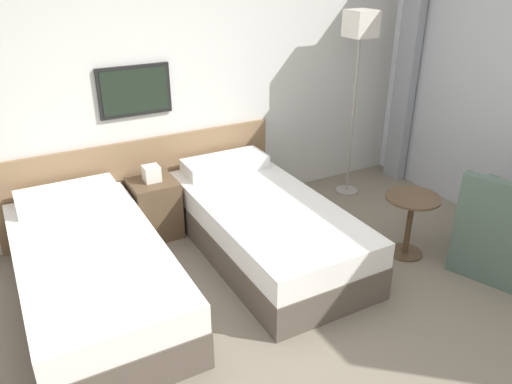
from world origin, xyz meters
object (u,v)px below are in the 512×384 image
(bed_near_door, at_px, (93,272))
(bed_near_window, at_px, (264,226))
(side_table, at_px, (411,214))
(floor_lamp, at_px, (360,39))
(nightstand, at_px, (155,206))

(bed_near_door, relative_size, bed_near_window, 1.00)
(bed_near_window, height_order, side_table, bed_near_window)
(bed_near_door, xyz_separation_m, floor_lamp, (2.85, 0.63, 1.37))
(bed_near_door, distance_m, floor_lamp, 3.23)
(floor_lamp, height_order, side_table, floor_lamp)
(bed_near_window, height_order, nightstand, nightstand)
(bed_near_door, height_order, nightstand, nightstand)
(nightstand, xyz_separation_m, side_table, (1.79, -1.37, 0.11))
(floor_lamp, bearing_deg, bed_near_window, -155.78)
(bed_near_door, height_order, floor_lamp, floor_lamp)
(bed_near_window, relative_size, side_table, 3.71)
(side_table, bearing_deg, bed_near_door, 166.14)
(bed_near_door, xyz_separation_m, nightstand, (0.72, 0.75, 0.03))
(bed_near_door, xyz_separation_m, bed_near_window, (1.45, 0.00, 0.00))
(bed_near_door, relative_size, floor_lamp, 1.08)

